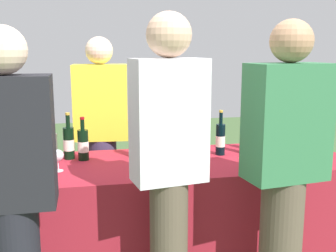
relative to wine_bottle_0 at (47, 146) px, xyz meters
The scene contains 18 objects.
tasting_table 0.96m from the wine_bottle_0, 10.82° to the right, with size 2.57×0.83×0.78m, color maroon.
wine_bottle_0 is the anchor object (origin of this frame).
wine_bottle_1 0.15m from the wine_bottle_0, 21.97° to the left, with size 0.08×0.08×0.33m.
wine_bottle_2 0.24m from the wine_bottle_0, ahead, with size 0.08×0.08×0.30m.
wine_bottle_3 0.61m from the wine_bottle_0, ahead, with size 0.08×0.08×0.32m.
wine_bottle_4 1.22m from the wine_bottle_0, ahead, with size 0.07×0.07×0.33m.
wine_bottle_5 1.42m from the wine_bottle_0, ahead, with size 0.07×0.07×0.31m.
wine_bottle_6 1.52m from the wine_bottle_0, ahead, with size 0.07×0.07×0.31m.
wine_bottle_7 1.73m from the wine_bottle_0, ahead, with size 0.08×0.08×0.32m.
wine_glass_0 0.25m from the wine_bottle_0, 70.78° to the right, with size 0.08×0.08×0.14m.
wine_glass_1 0.83m from the wine_bottle_0, 25.31° to the right, with size 0.07×0.07×0.15m.
wine_glass_2 0.90m from the wine_bottle_0, 18.69° to the right, with size 0.08×0.08×0.14m.
wine_glass_3 1.48m from the wine_bottle_0, 13.76° to the right, with size 0.07×0.07×0.14m.
server_pouring 0.65m from the wine_bottle_0, 53.21° to the left, with size 0.45×0.28×1.64m.
guest_0 0.90m from the wine_bottle_0, 95.47° to the right, with size 0.40×0.22×1.65m.
guest_1 1.05m from the wine_bottle_0, 48.97° to the right, with size 0.41×0.27×1.73m.
guest_2 1.57m from the wine_bottle_0, 32.23° to the right, with size 0.46×0.29×1.70m.
menu_board 0.93m from the wine_bottle_0, 105.12° to the left, with size 0.45×0.03×0.83m, color white.
Camera 1 is at (-0.54, -2.67, 1.55)m, focal length 43.69 mm.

